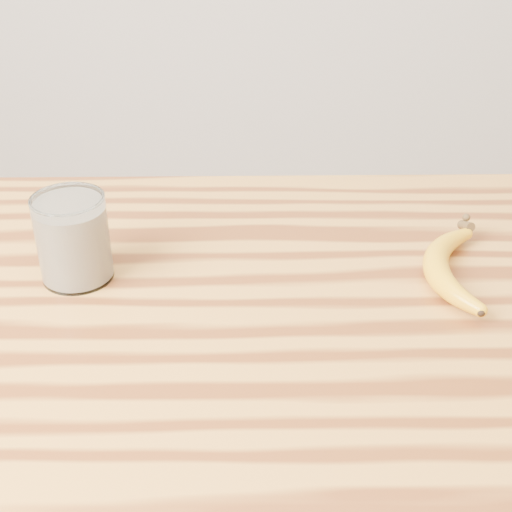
{
  "coord_description": "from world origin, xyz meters",
  "views": [
    {
      "loc": [
        -0.13,
        -0.64,
        1.39
      ],
      "look_at": [
        -0.12,
        0.1,
        0.93
      ],
      "focal_mm": 50.0,
      "sensor_mm": 36.0,
      "label": 1
    }
  ],
  "objects": [
    {
      "name": "banana",
      "position": [
        0.1,
        0.1,
        0.92
      ],
      "size": [
        0.14,
        0.27,
        0.03
      ],
      "primitive_type": null,
      "rotation": [
        0.0,
        0.0,
        -0.17
      ],
      "color": "orange",
      "rests_on": "table"
    },
    {
      "name": "table",
      "position": [
        0.0,
        0.0,
        0.77
      ],
      "size": [
        1.2,
        0.8,
        0.9
      ],
      "color": "#B5772F",
      "rests_on": "ground"
    },
    {
      "name": "smoothie_glass",
      "position": [
        -0.34,
        0.11,
        0.95
      ],
      "size": [
        0.09,
        0.09,
        0.11
      ],
      "color": "white",
      "rests_on": "table"
    }
  ]
}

